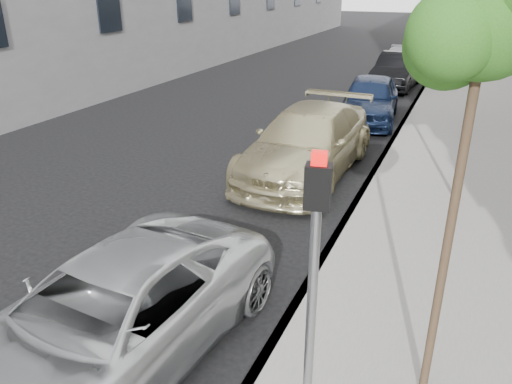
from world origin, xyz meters
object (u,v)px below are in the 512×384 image
Objects in this scene: suv at (307,142)px; minivan at (110,317)px; tree_mid at (484,23)px; sedan_blue at (370,99)px; sedan_black at (397,71)px; signal_pole at (313,273)px; sedan_rear at (398,59)px; tree_far at (487,0)px; tree_near at (490,17)px.

minivan is at bearing -89.33° from suv.
suv is (-3.76, 0.41, -3.12)m from tree_mid.
minivan is 13.85m from sedan_blue.
signal_pole is at bearing -81.50° from sedan_black.
sedan_rear is (-2.86, 25.64, -1.58)m from signal_pole.
tree_far is 0.93× the size of minivan.
minivan is at bearing -105.67° from tree_far.
sedan_blue is (-3.33, 6.37, -3.16)m from tree_mid.
signal_pole is at bearing -87.40° from sedan_blue.
tree_near is 0.87× the size of suv.
signal_pole is 0.67× the size of sedan_black.
suv is 5.97m from sedan_blue.
suv is at bearing 96.81° from signal_pole.
tree_far is 14.91m from minivan.
tree_mid reaches higher than minivan.
signal_pole is (-1.19, -1.10, -2.31)m from tree_near.
sedan_rear is at bearing 100.52° from sedan_black.
tree_near is at bearing 19.30° from minivan.
tree_near is at bearing -90.00° from tree_far.
signal_pole is 0.68× the size of sedan_blue.
minivan is (-2.73, 0.13, -1.44)m from signal_pole.
tree_mid is 7.85m from sedan_blue.
sedan_rear is at bearing 87.42° from sedan_blue.
minivan is 0.91× the size of suv.
suv reaches higher than minivan.
minivan is 7.89m from suv.
tree_far is at bearing 74.18° from signal_pole.
tree_near reaches higher than sedan_blue.
suv is at bearing 173.73° from tree_mid.
minivan is 20.38m from sedan_black.
tree_near is 1.09× the size of tree_mid.
sedan_blue is at bearing 104.49° from tree_near.
tree_far is 4.74m from sedan_blue.
sedan_rear is at bearing 109.32° from tree_far.
tree_near reaches higher than suv.
tree_mid is 13.69m from sedan_black.
tree_mid is 6.50m from tree_far.
sedan_blue is (-3.33, 12.87, -3.68)m from tree_near.
signal_pole is (-1.19, -14.10, -2.00)m from tree_far.
sedan_blue is (-2.14, 13.97, -1.36)m from signal_pole.
tree_far reaches higher than suv.
sedan_blue reaches higher than minivan.
tree_near is 2.82m from signal_pole.
tree_mid is at bearing -68.54° from sedan_blue.
sedan_blue is at bearing 92.95° from minivan.
tree_mid reaches higher than sedan_blue.
sedan_black is at bearing 99.73° from tree_near.
sedan_rear is (-4.05, 18.05, -3.37)m from tree_mid.
minivan is at bearing -98.56° from sedan_blue.
tree_far is 1.01× the size of sedan_black.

